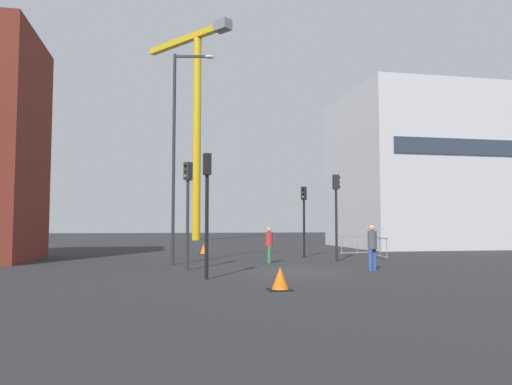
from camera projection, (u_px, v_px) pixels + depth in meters
name	position (u px, v px, depth m)	size (l,w,h in m)	color
ground	(295.00, 271.00, 17.99)	(160.00, 160.00, 0.00)	#28282B
office_block	(424.00, 171.00, 37.69)	(12.58, 10.94, 11.83)	silver
construction_crane	(196.00, 106.00, 53.89)	(8.98, 10.89, 23.75)	gold
streetlamp_tall	(178.00, 143.00, 21.24)	(1.81, 0.47, 9.40)	#2D2D30
traffic_light_verge	(336.00, 203.00, 23.03)	(0.38, 0.26, 4.15)	#232326
traffic_light_crosswalk	(304.00, 210.00, 25.71)	(0.35, 0.38, 3.79)	black
traffic_light_far	(188.00, 198.00, 18.63)	(0.37, 0.37, 4.19)	#2D2D30
traffic_light_near	(207.00, 195.00, 15.65)	(0.26, 0.38, 4.09)	black
pedestrian_walking	(372.00, 244.00, 18.41)	(0.34, 0.34, 1.74)	#33519E
pedestrian_waiting	(269.00, 242.00, 21.96)	(0.34, 0.34, 1.63)	#2D844C
safety_barrier_left_run	(380.00, 247.00, 25.20)	(0.43, 2.51, 1.08)	gray
safety_barrier_mid_span	(357.00, 245.00, 28.24)	(2.29, 0.37, 1.08)	gray
traffic_cone_by_barrier	(280.00, 279.00, 12.94)	(0.63, 0.63, 0.63)	black
traffic_cone_on_verge	(204.00, 250.00, 28.18)	(0.58, 0.58, 0.59)	black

